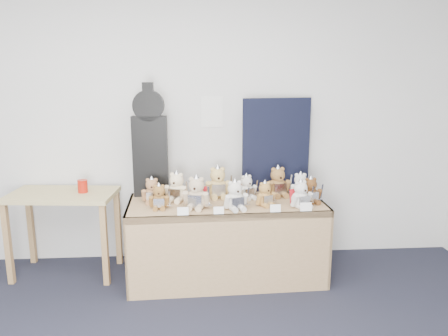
{
  "coord_description": "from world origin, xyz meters",
  "views": [
    {
      "loc": [
        0.34,
        -1.74,
        1.86
      ],
      "look_at": [
        0.59,
        1.88,
        1.05
      ],
      "focal_mm": 35.0,
      "sensor_mm": 36.0,
      "label": 1
    }
  ],
  "objects": [
    {
      "name": "teddy_front_left",
      "position": [
        0.35,
        1.81,
        0.84
      ],
      "size": [
        0.25,
        0.23,
        0.31
      ],
      "rotation": [
        0.0,
        0.0,
        -0.24
      ],
      "color": "tan",
      "rests_on": "display_table"
    },
    {
      "name": "teddy_back_centre_right",
      "position": [
        0.81,
        2.06,
        0.82
      ],
      "size": [
        0.21,
        0.2,
        0.25
      ],
      "rotation": [
        0.0,
        0.0,
        0.47
      ],
      "color": "silver",
      "rests_on": "display_table"
    },
    {
      "name": "teddy_back_right",
      "position": [
        1.11,
        2.13,
        0.85
      ],
      "size": [
        0.26,
        0.23,
        0.31
      ],
      "rotation": [
        0.0,
        0.0,
        0.19
      ],
      "color": "olive",
      "rests_on": "display_table"
    },
    {
      "name": "entry_card_d",
      "position": [
        1.25,
        1.66,
        0.76
      ],
      "size": [
        0.1,
        0.02,
        0.07
      ],
      "primitive_type": "cube",
      "rotation": [
        -0.24,
        0.0,
        0.04
      ],
      "color": "silver",
      "rests_on": "display_table"
    },
    {
      "name": "entry_card_b",
      "position": [
        0.53,
        1.63,
        0.75
      ],
      "size": [
        0.08,
        0.02,
        0.06
      ],
      "primitive_type": "cube",
      "rotation": [
        -0.24,
        0.0,
        0.04
      ],
      "color": "silver",
      "rests_on": "display_table"
    },
    {
      "name": "teddy_back_centre_left",
      "position": [
        0.55,
        2.12,
        0.85
      ],
      "size": [
        0.27,
        0.22,
        0.32
      ],
      "rotation": [
        0.0,
        0.0,
        0.06
      ],
      "color": "tan",
      "rests_on": "display_table"
    },
    {
      "name": "room_shell",
      "position": [
        0.51,
        2.49,
        1.47
      ],
      "size": [
        6.0,
        6.0,
        6.0
      ],
      "color": "white",
      "rests_on": "floor"
    },
    {
      "name": "teddy_front_far_right",
      "position": [
        1.23,
        1.77,
        0.83
      ],
      "size": [
        0.22,
        0.21,
        0.27
      ],
      "rotation": [
        0.0,
        0.0,
        0.42
      ],
      "color": "silver",
      "rests_on": "display_table"
    },
    {
      "name": "navy_board",
      "position": [
        1.12,
        2.32,
        1.17
      ],
      "size": [
        0.66,
        0.12,
        0.89
      ],
      "primitive_type": "cube",
      "rotation": [
        0.0,
        0.0,
        0.15
      ],
      "color": "black",
      "rests_on": "display_table"
    },
    {
      "name": "teddy_front_far_left",
      "position": [
        0.04,
        1.82,
        0.82
      ],
      "size": [
        0.19,
        0.15,
        0.24
      ],
      "rotation": [
        0.0,
        0.0,
        0.02
      ],
      "color": "brown",
      "rests_on": "display_table"
    },
    {
      "name": "entry_card_c",
      "position": [
        1.0,
        1.65,
        0.76
      ],
      "size": [
        0.09,
        0.02,
        0.06
      ],
      "primitive_type": "cube",
      "rotation": [
        -0.24,
        0.0,
        0.04
      ],
      "color": "silver",
      "rests_on": "display_table"
    },
    {
      "name": "teddy_back_far_left",
      "position": [
        -0.04,
        2.0,
        0.82
      ],
      "size": [
        0.21,
        0.17,
        0.25
      ],
      "rotation": [
        0.0,
        0.0,
        0.04
      ],
      "color": "#9C6E49",
      "rests_on": "display_table"
    },
    {
      "name": "teddy_front_end",
      "position": [
        1.35,
        1.89,
        0.82
      ],
      "size": [
        0.22,
        0.19,
        0.26
      ],
      "rotation": [
        0.0,
        0.0,
        0.22
      ],
      "color": "brown",
      "rests_on": "display_table"
    },
    {
      "name": "display_table",
      "position": [
        0.62,
        1.91,
        0.57
      ],
      "size": [
        1.76,
        0.78,
        0.72
      ],
      "rotation": [
        0.0,
        0.0,
        0.04
      ],
      "color": "olive",
      "rests_on": "floor"
    },
    {
      "name": "teddy_back_end",
      "position": [
        1.3,
        2.07,
        0.82
      ],
      "size": [
        0.21,
        0.17,
        0.26
      ],
      "rotation": [
        0.0,
        0.0,
        -0.02
      ],
      "color": "silver",
      "rests_on": "display_table"
    },
    {
      "name": "entry_card_a",
      "position": [
        0.24,
        1.62,
        0.76
      ],
      "size": [
        0.09,
        0.02,
        0.06
      ],
      "primitive_type": "cube",
      "rotation": [
        -0.24,
        0.0,
        0.04
      ],
      "color": "silver",
      "rests_on": "display_table"
    },
    {
      "name": "side_table",
      "position": [
        -0.86,
        2.16,
        0.65
      ],
      "size": [
        0.98,
        0.61,
        0.78
      ],
      "rotation": [
        0.0,
        0.0,
        -0.1
      ],
      "color": "#A18A56",
      "rests_on": "floor"
    },
    {
      "name": "red_cup",
      "position": [
        -0.67,
        2.15,
        0.84
      ],
      "size": [
        0.09,
        0.09,
        0.12
      ],
      "primitive_type": "cylinder",
      "color": "#AB180B",
      "rests_on": "side_table"
    },
    {
      "name": "teddy_back_left",
      "position": [
        0.17,
        2.03,
        0.84
      ],
      "size": [
        0.24,
        0.23,
        0.3
      ],
      "rotation": [
        0.0,
        0.0,
        -0.31
      ],
      "color": "beige",
      "rests_on": "display_table"
    },
    {
      "name": "guitar_case",
      "position": [
        -0.06,
        2.21,
        1.23
      ],
      "size": [
        0.32,
        0.1,
        1.04
      ],
      "rotation": [
        0.0,
        0.0,
        -0.03
      ],
      "color": "black",
      "rests_on": "display_table"
    },
    {
      "name": "teddy_front_right",
      "position": [
        0.94,
        1.84,
        0.82
      ],
      "size": [
        0.2,
        0.19,
        0.24
      ],
      "rotation": [
        0.0,
        0.0,
        0.42
      ],
      "color": "#A77A3F",
      "rests_on": "display_table"
    },
    {
      "name": "teddy_front_centre",
      "position": [
        0.67,
        1.75,
        0.83
      ],
      "size": [
        0.24,
        0.21,
        0.28
      ],
      "rotation": [
        0.0,
        0.0,
        0.3
      ],
      "color": "silver",
      "rests_on": "display_table"
    }
  ]
}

